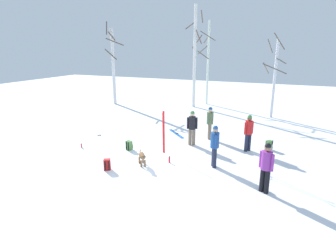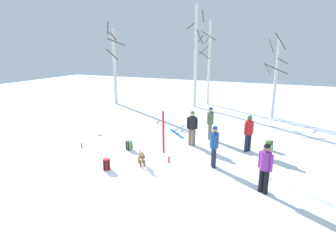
{
  "view_description": "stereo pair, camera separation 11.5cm",
  "coord_description": "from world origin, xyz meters",
  "views": [
    {
      "loc": [
        4.67,
        -9.35,
        4.64
      ],
      "look_at": [
        -0.43,
        2.57,
        1.0
      ],
      "focal_mm": 30.05,
      "sensor_mm": 36.0,
      "label": 1
    },
    {
      "loc": [
        4.77,
        -9.3,
        4.64
      ],
      "look_at": [
        -0.43,
        2.57,
        1.0
      ],
      "focal_mm": 30.05,
      "sensor_mm": 36.0,
      "label": 2
    }
  ],
  "objects": [
    {
      "name": "ground_plane",
      "position": [
        0.0,
        0.0,
        0.0
      ],
      "size": [
        60.0,
        60.0,
        0.0
      ],
      "primitive_type": "plane",
      "color": "white"
    },
    {
      "name": "person_0",
      "position": [
        4.28,
        -0.37,
        0.98
      ],
      "size": [
        0.47,
        0.34,
        1.72
      ],
      "color": "black",
      "rests_on": "ground_plane"
    },
    {
      "name": "person_1",
      "position": [
        3.22,
        3.37,
        0.98
      ],
      "size": [
        0.36,
        0.43,
        1.72
      ],
      "color": "#1E2338",
      "rests_on": "ground_plane"
    },
    {
      "name": "person_2",
      "position": [
        0.59,
        3.14,
        0.98
      ],
      "size": [
        0.49,
        0.34,
        1.72
      ],
      "color": "#72604C",
      "rests_on": "ground_plane"
    },
    {
      "name": "person_3",
      "position": [
        2.24,
        0.99,
        0.98
      ],
      "size": [
        0.34,
        0.48,
        1.72
      ],
      "color": "#1E2338",
      "rests_on": "ground_plane"
    },
    {
      "name": "person_4",
      "position": [
        1.15,
        4.38,
        0.98
      ],
      "size": [
        0.34,
        0.49,
        1.72
      ],
      "color": "#72604C",
      "rests_on": "ground_plane"
    },
    {
      "name": "dog",
      "position": [
        -0.46,
        -0.02,
        0.39
      ],
      "size": [
        0.61,
        0.72,
        0.57
      ],
      "color": "brown",
      "rests_on": "ground_plane"
    },
    {
      "name": "ski_pair_planted_0",
      "position": [
        -0.24,
        1.62,
        0.97
      ],
      "size": [
        0.15,
        0.08,
        1.95
      ],
      "color": "red",
      "rests_on": "ground_plane"
    },
    {
      "name": "ski_pair_lying_0",
      "position": [
        -4.54,
        2.59,
        0.01
      ],
      "size": [
        1.37,
        1.32,
        0.05
      ],
      "color": "white",
      "rests_on": "ground_plane"
    },
    {
      "name": "ski_pair_lying_1",
      "position": [
        -0.78,
        4.54,
        0.01
      ],
      "size": [
        1.38,
        1.39,
        0.05
      ],
      "color": "blue",
      "rests_on": "ground_plane"
    },
    {
      "name": "ski_poles_0",
      "position": [
        4.37,
        0.86,
        0.75
      ],
      "size": [
        0.07,
        0.27,
        1.41
      ],
      "color": "#B2B2BC",
      "rests_on": "ground_plane"
    },
    {
      "name": "backpack_0",
      "position": [
        -1.53,
        -0.93,
        0.21
      ],
      "size": [
        0.33,
        0.34,
        0.44
      ],
      "color": "red",
      "rests_on": "ground_plane"
    },
    {
      "name": "backpack_1",
      "position": [
        4.13,
        3.93,
        0.21
      ],
      "size": [
        0.35,
        0.34,
        0.44
      ],
      "color": "#4C7F3F",
      "rests_on": "ground_plane"
    },
    {
      "name": "backpack_2",
      "position": [
        -1.87,
        1.32,
        0.21
      ],
      "size": [
        0.31,
        0.33,
        0.44
      ],
      "color": "#4C7F3F",
      "rests_on": "ground_plane"
    },
    {
      "name": "water_bottle_0",
      "position": [
        0.45,
        0.65,
        0.13
      ],
      "size": [
        0.08,
        0.08,
        0.28
      ],
      "color": "red",
      "rests_on": "ground_plane"
    },
    {
      "name": "water_bottle_1",
      "position": [
        -4.14,
        0.69,
        0.1
      ],
      "size": [
        0.06,
        0.06,
        0.21
      ],
      "color": "red",
      "rests_on": "ground_plane"
    },
    {
      "name": "birch_tree_0",
      "position": [
        -8.72,
        10.5,
        3.23
      ],
      "size": [
        1.61,
        1.22,
        6.63
      ],
      "color": "silver",
      "rests_on": "ground_plane"
    },
    {
      "name": "birch_tree_1",
      "position": [
        -2.22,
        12.0,
        4.0
      ],
      "size": [
        1.33,
        1.23,
        7.72
      ],
      "color": "white",
      "rests_on": "ground_plane"
    },
    {
      "name": "birch_tree_2",
      "position": [
        -1.58,
        13.46,
        3.47
      ],
      "size": [
        1.54,
        1.68,
        6.7
      ],
      "color": "silver",
      "rests_on": "ground_plane"
    },
    {
      "name": "birch_tree_3",
      "position": [
        3.76,
        10.56,
        2.78
      ],
      "size": [
        1.59,
        1.26,
        5.53
      ],
      "color": "silver",
      "rests_on": "ground_plane"
    }
  ]
}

